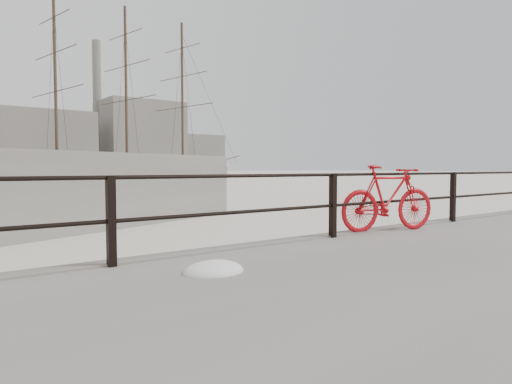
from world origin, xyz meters
TOP-DOWN VIEW (x-y plane):
  - ground at (0.00, 0.00)m, footprint 400.00×400.00m
  - guardrail at (0.00, -0.15)m, footprint 28.00×0.10m
  - bicycle at (-2.24, -0.25)m, footprint 1.89×0.74m
  - barque_black at (27.95, 88.48)m, footprint 68.19×32.69m
  - industrial_west at (20.00, 140.00)m, footprint 32.00×18.00m
  - industrial_mid at (55.00, 145.00)m, footprint 26.00×20.00m
  - industrial_east at (78.00, 150.00)m, footprint 20.00×16.00m
  - smokestack at (42.00, 150.00)m, footprint 2.80×2.80m

SIDE VIEW (x-z plane):
  - ground at x=0.00m, z-range 0.00..0.00m
  - barque_black at x=27.95m, z-range -18.32..18.32m
  - guardrail at x=0.00m, z-range 0.35..1.35m
  - bicycle at x=-2.24m, z-range 0.35..1.48m
  - industrial_east at x=78.00m, z-range 0.00..14.00m
  - industrial_west at x=20.00m, z-range 0.00..18.00m
  - industrial_mid at x=55.00m, z-range 0.00..24.00m
  - smokestack at x=42.00m, z-range 0.00..44.00m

